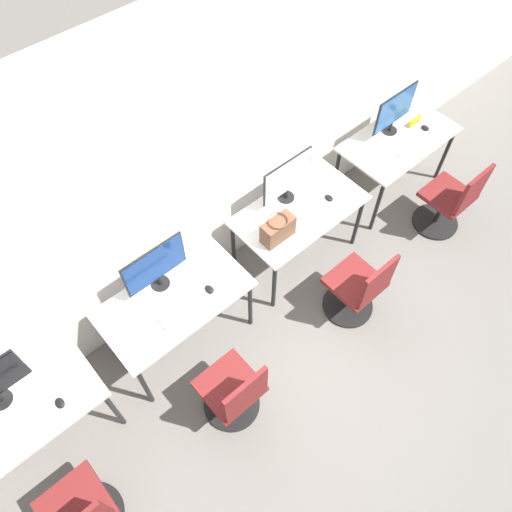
{
  "coord_description": "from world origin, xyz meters",
  "views": [
    {
      "loc": [
        -1.49,
        -1.56,
        4.25
      ],
      "look_at": [
        0.0,
        0.13,
        0.89
      ],
      "focal_mm": 35.0,
      "sensor_mm": 36.0,
      "label": 1
    }
  ],
  "objects": [
    {
      "name": "ground_plane",
      "position": [
        0.0,
        0.0,
        0.0
      ],
      "size": [
        20.0,
        20.0,
        0.0
      ],
      "primitive_type": "plane",
      "color": "slate"
    },
    {
      "name": "wall_back",
      "position": [
        0.0,
        0.8,
        1.4
      ],
      "size": [
        12.0,
        0.05,
        2.8
      ],
      "color": "silver",
      "rests_on": "ground_plane"
    },
    {
      "name": "desk_far_left",
      "position": [
        -2.1,
        0.34,
        0.66
      ],
      "size": [
        1.22,
        0.67,
        0.74
      ],
      "color": "silver",
      "rests_on": "ground_plane"
    },
    {
      "name": "keyboard_far_left",
      "position": [
        -2.1,
        0.19,
        0.75
      ],
      "size": [
        0.43,
        0.16,
        0.02
      ],
      "color": "silver",
      "rests_on": "desk_far_left"
    },
    {
      "name": "mouse_far_left",
      "position": [
        -1.8,
        0.17,
        0.76
      ],
      "size": [
        0.06,
        0.09,
        0.03
      ],
      "color": "black",
      "rests_on": "desk_far_left"
    },
    {
      "name": "desk_left",
      "position": [
        -0.7,
        0.34,
        0.66
      ],
      "size": [
        1.22,
        0.67,
        0.74
      ],
      "color": "silver",
      "rests_on": "ground_plane"
    },
    {
      "name": "monitor_left",
      "position": [
        -0.7,
        0.52,
        1.0
      ],
      "size": [
        0.55,
        0.16,
        0.47
      ],
      "color": "black",
      "rests_on": "desk_left"
    },
    {
      "name": "keyboard_left",
      "position": [
        -0.7,
        0.22,
        0.75
      ],
      "size": [
        0.43,
        0.16,
        0.02
      ],
      "color": "silver",
      "rests_on": "desk_left"
    },
    {
      "name": "mouse_left",
      "position": [
        -0.44,
        0.21,
        0.76
      ],
      "size": [
        0.06,
        0.09,
        0.03
      ],
      "color": "black",
      "rests_on": "desk_left"
    },
    {
      "name": "office_chair_left",
      "position": [
        -0.77,
        -0.48,
        0.38
      ],
      "size": [
        0.48,
        0.48,
        0.91
      ],
      "color": "black",
      "rests_on": "ground_plane"
    },
    {
      "name": "desk_right",
      "position": [
        0.7,
        0.34,
        0.66
      ],
      "size": [
        1.22,
        0.67,
        0.74
      ],
      "color": "silver",
      "rests_on": "ground_plane"
    },
    {
      "name": "monitor_right",
      "position": [
        0.7,
        0.52,
        1.0
      ],
      "size": [
        0.55,
        0.16,
        0.47
      ],
      "color": "black",
      "rests_on": "desk_right"
    },
    {
      "name": "keyboard_right",
      "position": [
        0.7,
        0.24,
        0.75
      ],
      "size": [
        0.43,
        0.16,
        0.02
      ],
      "color": "silver",
      "rests_on": "desk_right"
    },
    {
      "name": "mouse_right",
      "position": [
        0.99,
        0.25,
        0.76
      ],
      "size": [
        0.06,
        0.09,
        0.03
      ],
      "color": "black",
      "rests_on": "desk_right"
    },
    {
      "name": "office_chair_right",
      "position": [
        0.67,
        -0.48,
        0.38
      ],
      "size": [
        0.48,
        0.48,
        0.91
      ],
      "color": "black",
      "rests_on": "ground_plane"
    },
    {
      "name": "desk_far_right",
      "position": [
        2.1,
        0.34,
        0.66
      ],
      "size": [
        1.22,
        0.67,
        0.74
      ],
      "color": "silver",
      "rests_on": "ground_plane"
    },
    {
      "name": "monitor_far_right",
      "position": [
        2.1,
        0.48,
        1.0
      ],
      "size": [
        0.55,
        0.16,
        0.47
      ],
      "color": "black",
      "rests_on": "desk_far_right"
    },
    {
      "name": "keyboard_far_right",
      "position": [
        2.1,
        0.23,
        0.75
      ],
      "size": [
        0.43,
        0.16,
        0.02
      ],
      "color": "silver",
      "rests_on": "desk_far_right"
    },
    {
      "name": "mouse_far_right",
      "position": [
        2.4,
        0.25,
        0.76
      ],
      "size": [
        0.06,
        0.09,
        0.03
      ],
      "color": "black",
      "rests_on": "desk_far_right"
    },
    {
      "name": "office_chair_far_right",
      "position": [
        2.12,
        -0.41,
        0.38
      ],
      "size": [
        0.48,
        0.48,
        0.91
      ],
      "color": "black",
      "rests_on": "ground_plane"
    },
    {
      "name": "handbag",
      "position": [
        0.34,
        0.24,
        0.85
      ],
      "size": [
        0.3,
        0.18,
        0.25
      ],
      "color": "brown",
      "rests_on": "desk_right"
    },
    {
      "name": "placard_far_right",
      "position": [
        2.37,
        0.37,
        0.78
      ],
      "size": [
        0.16,
        0.03,
        0.08
      ],
      "color": "yellow",
      "rests_on": "desk_far_right"
    }
  ]
}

